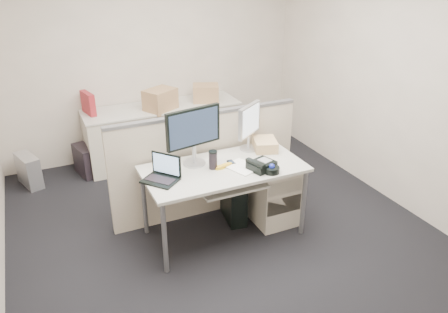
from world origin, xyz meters
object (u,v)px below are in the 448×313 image
monitor_main (194,137)px  desk_phone (262,165)px  laptop (160,170)px  desk (224,173)px

monitor_main → desk_phone: monitor_main is taller
monitor_main → laptop: 0.47m
laptop → desk_phone: (0.92, -0.16, -0.07)m
laptop → desk_phone: laptop is taller
desk → monitor_main: monitor_main is taller
desk_phone → laptop: bearing=151.8°
monitor_main → laptop: bearing=-164.2°
monitor_main → desk_phone: size_ratio=2.39×
monitor_main → desk_phone: bearing=-45.4°
monitor_main → desk: bearing=-49.8°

